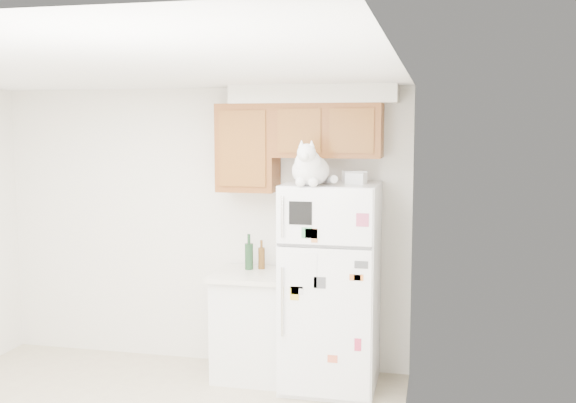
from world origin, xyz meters
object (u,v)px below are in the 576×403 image
(bottle_green, at_px, (249,252))
(bottle_amber, at_px, (262,254))
(base_counter, at_px, (253,324))
(storage_box_front, at_px, (356,178))
(cat, at_px, (310,168))
(storage_box_back, at_px, (355,177))
(refrigerator, at_px, (331,286))

(bottle_green, distance_m, bottle_amber, 0.11)
(base_counter, relative_size, storage_box_front, 6.13)
(storage_box_front, bearing_deg, base_counter, -174.83)
(bottle_green, bearing_deg, cat, -34.44)
(base_counter, xyz_separation_m, storage_box_back, (0.87, 0.00, 1.29))
(bottle_green, height_order, bottle_amber, bottle_green)
(cat, bearing_deg, bottle_green, 145.56)
(storage_box_front, height_order, bottle_amber, storage_box_front)
(storage_box_front, bearing_deg, storage_box_back, 115.08)
(cat, xyz_separation_m, storage_box_front, (0.33, 0.24, -0.09))
(storage_box_back, bearing_deg, refrigerator, -177.57)
(storage_box_back, xyz_separation_m, bottle_green, (-0.93, 0.10, -0.67))
(base_counter, bearing_deg, bottle_green, 120.94)
(storage_box_back, bearing_deg, base_counter, 159.74)
(cat, relative_size, storage_box_back, 2.87)
(cat, height_order, bottle_green, cat)
(base_counter, distance_m, storage_box_back, 1.55)
(base_counter, bearing_deg, cat, -30.21)
(storage_box_back, distance_m, storage_box_front, 0.09)
(storage_box_back, xyz_separation_m, bottle_amber, (-0.82, 0.14, -0.70))
(refrigerator, distance_m, cat, 1.03)
(refrigerator, height_order, bottle_green, refrigerator)
(storage_box_back, height_order, bottle_green, storage_box_back)
(storage_box_front, bearing_deg, refrigerator, -172.51)
(base_counter, xyz_separation_m, storage_box_front, (0.89, -0.08, 1.28))
(storage_box_front, relative_size, bottle_green, 0.48)
(bottle_green, bearing_deg, storage_box_back, -6.05)
(base_counter, relative_size, storage_box_back, 5.11)
(base_counter, xyz_separation_m, bottle_green, (-0.06, 0.10, 0.61))
(base_counter, bearing_deg, storage_box_back, 0.03)
(storage_box_front, bearing_deg, bottle_green, 179.67)
(cat, bearing_deg, bottle_amber, 137.97)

